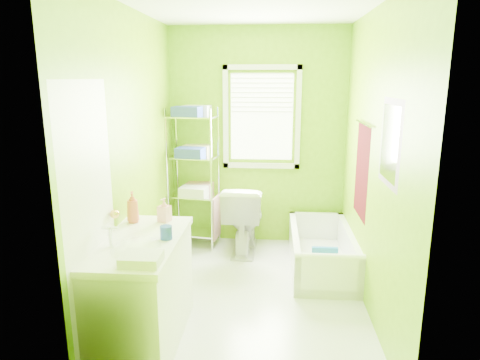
# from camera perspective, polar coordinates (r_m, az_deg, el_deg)

# --- Properties ---
(ground) EXTENTS (2.90, 2.90, 0.00)m
(ground) POSITION_cam_1_polar(r_m,az_deg,el_deg) (4.20, 1.35, -15.10)
(ground) COLOR silver
(ground) RESTS_ON ground
(room_envelope) EXTENTS (2.14, 2.94, 2.62)m
(room_envelope) POSITION_cam_1_polar(r_m,az_deg,el_deg) (3.72, 1.48, 6.33)
(room_envelope) COLOR #6EA407
(room_envelope) RESTS_ON ground
(window) EXTENTS (0.92, 0.05, 1.22)m
(window) POSITION_cam_1_polar(r_m,az_deg,el_deg) (5.13, 2.92, 9.03)
(window) COLOR white
(window) RESTS_ON ground
(door) EXTENTS (0.09, 0.80, 2.00)m
(door) POSITION_cam_1_polar(r_m,az_deg,el_deg) (3.12, -19.12, -6.14)
(door) COLOR white
(door) RESTS_ON ground
(right_wall_decor) EXTENTS (0.04, 1.48, 1.17)m
(right_wall_decor) POSITION_cam_1_polar(r_m,az_deg,el_deg) (3.82, 17.15, 2.49)
(right_wall_decor) COLOR #45080A
(right_wall_decor) RESTS_ON ground
(bathtub) EXTENTS (0.64, 1.37, 0.44)m
(bathtub) POSITION_cam_1_polar(r_m,az_deg,el_deg) (4.72, 10.80, -10.07)
(bathtub) COLOR white
(bathtub) RESTS_ON ground
(toilet) EXTENTS (0.49, 0.82, 0.82)m
(toilet) POSITION_cam_1_polar(r_m,az_deg,el_deg) (5.04, 0.51, -5.04)
(toilet) COLOR white
(toilet) RESTS_ON ground
(vanity) EXTENTS (0.58, 1.12, 1.11)m
(vanity) POSITION_cam_1_polar(r_m,az_deg,el_deg) (3.42, -12.87, -13.97)
(vanity) COLOR white
(vanity) RESTS_ON ground
(wire_shelf_unit) EXTENTS (0.61, 0.49, 1.69)m
(wire_shelf_unit) POSITION_cam_1_polar(r_m,az_deg,el_deg) (5.11, -5.97, 2.42)
(wire_shelf_unit) COLOR silver
(wire_shelf_unit) RESTS_ON ground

